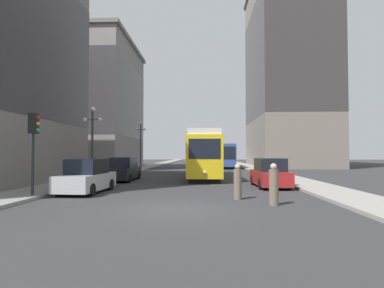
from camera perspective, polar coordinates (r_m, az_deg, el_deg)
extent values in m
plane|color=#303033|center=(11.84, -3.25, -12.05)|extent=(200.00, 200.00, 0.00)
cube|color=gray|center=(52.43, -7.55, -4.02)|extent=(2.76, 120.00, 0.15)
cube|color=gray|center=(52.08, 9.91, -4.03)|extent=(2.76, 120.00, 0.15)
cube|color=black|center=(27.35, 2.04, -5.86)|extent=(2.51, 11.58, 0.35)
cube|color=gold|center=(27.29, 2.03, -2.25)|extent=(2.93, 12.59, 3.10)
cube|color=black|center=(27.29, 2.03, -0.78)|extent=(2.94, 12.09, 1.08)
cube|color=silver|center=(27.33, 2.03, 1.47)|extent=(2.71, 12.33, 0.44)
cube|color=black|center=(21.05, 2.36, -0.90)|extent=(2.21, 0.14, 1.40)
sphere|color=#F2EACC|center=(21.01, 2.37, -5.38)|extent=(0.24, 0.24, 0.24)
cube|color=black|center=(46.49, 6.22, -4.19)|extent=(2.49, 10.76, 0.35)
cube|color=#334C8C|center=(46.45, 6.21, -2.06)|extent=(2.90, 11.70, 3.10)
cube|color=black|center=(46.45, 6.21, -1.39)|extent=(2.92, 11.24, 1.30)
cube|color=black|center=(40.66, 6.51, -1.66)|extent=(2.31, 0.15, 1.71)
cylinder|color=black|center=(16.79, -23.60, -7.77)|extent=(0.21, 0.65, 0.64)
cylinder|color=black|center=(19.13, -19.77, -7.06)|extent=(0.21, 0.65, 0.64)
cylinder|color=black|center=(16.04, -18.18, -8.11)|extent=(0.21, 0.65, 0.64)
cylinder|color=black|center=(18.48, -14.91, -7.30)|extent=(0.21, 0.65, 0.64)
cube|color=#B2B2B7|center=(17.56, -19.04, -6.63)|extent=(2.00, 4.33, 0.84)
cube|color=black|center=(17.60, -18.87, -3.95)|extent=(1.69, 2.41, 0.80)
cylinder|color=black|center=(23.47, -15.63, -6.11)|extent=(0.18, 0.64, 0.64)
cylinder|color=black|center=(26.39, -13.58, -5.65)|extent=(0.18, 0.64, 0.64)
cylinder|color=black|center=(23.00, -11.55, -6.23)|extent=(0.18, 0.64, 0.64)
cylinder|color=black|center=(25.98, -9.93, -5.73)|extent=(0.18, 0.64, 0.64)
cube|color=black|center=(24.67, -12.63, -5.27)|extent=(1.81, 4.94, 0.84)
cube|color=black|center=(24.76, -12.54, -3.36)|extent=(1.59, 2.72, 0.80)
cylinder|color=black|center=(21.52, 15.71, -6.51)|extent=(0.19, 0.64, 0.64)
cylinder|color=black|center=(18.96, 17.74, -7.13)|extent=(0.19, 0.64, 0.64)
cylinder|color=black|center=(21.16, 11.19, -6.62)|extent=(0.19, 0.64, 0.64)
cylinder|color=black|center=(18.55, 12.63, -7.29)|extent=(0.19, 0.64, 0.64)
cube|color=maroon|center=(20.00, 14.28, -6.08)|extent=(1.89, 4.34, 0.84)
cube|color=black|center=(19.85, 14.33, -3.74)|extent=(1.63, 2.40, 0.80)
cylinder|color=#6B5B4C|center=(14.33, 8.50, -7.43)|extent=(0.37, 0.37, 1.40)
sphere|color=tan|center=(14.28, 8.49, -4.19)|extent=(0.25, 0.25, 0.25)
cylinder|color=#6B5B4C|center=(13.02, 14.99, -7.81)|extent=(0.38, 0.38, 1.46)
sphere|color=tan|center=(12.95, 14.96, -4.08)|extent=(0.26, 0.26, 0.26)
cylinder|color=#232328|center=(16.21, -27.50, -1.71)|extent=(0.12, 0.12, 3.85)
cube|color=black|center=(16.27, -27.43, 3.40)|extent=(0.36, 0.36, 0.95)
sphere|color=red|center=(16.20, -26.80, 4.50)|extent=(0.18, 0.18, 0.18)
sphere|color=gold|center=(16.17, -26.81, 3.43)|extent=(0.18, 0.18, 0.18)
sphere|color=green|center=(16.15, -26.83, 2.35)|extent=(0.18, 0.18, 0.18)
cylinder|color=#333338|center=(23.64, -18.09, -0.31)|extent=(0.16, 0.16, 5.08)
sphere|color=white|center=(23.86, -18.03, 6.20)|extent=(0.36, 0.36, 0.36)
sphere|color=white|center=(23.96, -19.28, 4.32)|extent=(0.31, 0.31, 0.31)
sphere|color=white|center=(23.58, -16.79, 4.39)|extent=(0.31, 0.31, 0.31)
cube|color=#333338|center=(23.76, -18.04, 4.36)|extent=(1.10, 0.06, 0.06)
cylinder|color=#333338|center=(39.92, -9.55, -0.45)|extent=(0.16, 0.16, 5.78)
sphere|color=white|center=(40.11, -9.53, 3.92)|extent=(0.36, 0.36, 0.36)
sphere|color=white|center=(40.15, -10.31, 2.69)|extent=(0.31, 0.31, 0.31)
sphere|color=white|center=(39.92, -8.76, 2.71)|extent=(0.31, 0.31, 0.31)
cube|color=#333338|center=(40.03, -9.54, 2.70)|extent=(1.10, 0.06, 0.06)
cube|color=gray|center=(46.86, -18.91, 6.45)|extent=(12.97, 16.14, 17.53)
cube|color=#423F43|center=(46.99, -18.90, 7.51)|extent=(13.01, 16.18, 10.52)
cube|color=slate|center=(48.96, -18.80, 16.96)|extent=(13.57, 16.74, 0.50)
cube|color=slate|center=(54.70, 17.23, 12.49)|extent=(11.05, 19.49, 31.10)
cube|color=#3D3838|center=(55.10, 17.22, 14.06)|extent=(11.09, 19.53, 18.66)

